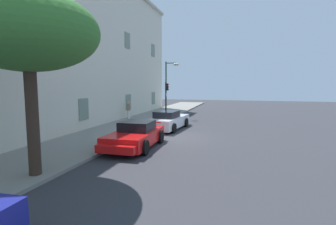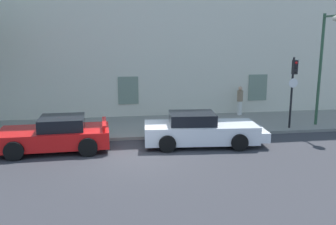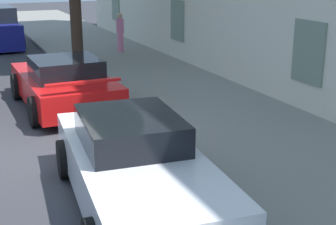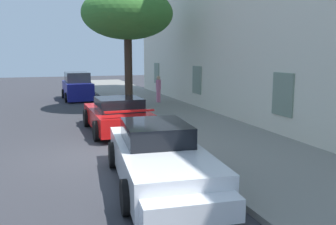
{
  "view_description": "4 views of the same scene",
  "coord_description": "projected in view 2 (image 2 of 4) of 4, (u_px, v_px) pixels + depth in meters",
  "views": [
    {
      "loc": [
        -15.65,
        -4.09,
        3.32
      ],
      "look_at": [
        1.53,
        0.78,
        1.37
      ],
      "focal_mm": 27.62,
      "sensor_mm": 36.0,
      "label": 1
    },
    {
      "loc": [
        -0.88,
        -13.16,
        4.44
      ],
      "look_at": [
        1.28,
        0.6,
        1.53
      ],
      "focal_mm": 38.54,
      "sensor_mm": 36.0,
      "label": 2
    },
    {
      "loc": [
        9.24,
        -1.25,
        3.63
      ],
      "look_at": [
        1.27,
        2.25,
        0.97
      ],
      "focal_mm": 52.29,
      "sensor_mm": 36.0,
      "label": 3
    },
    {
      "loc": [
        10.2,
        -1.26,
        2.97
      ],
      "look_at": [
        0.81,
        1.96,
        1.33
      ],
      "focal_mm": 37.53,
      "sensor_mm": 36.0,
      "label": 4
    }
  ],
  "objects": [
    {
      "name": "ground_plane",
      "position": [
        137.0,
        156.0,
        13.77
      ],
      "size": [
        80.0,
        80.0,
        0.0
      ],
      "primitive_type": "plane",
      "color": "#333338"
    },
    {
      "name": "sidewalk",
      "position": [
        131.0,
        127.0,
        17.96
      ],
      "size": [
        60.0,
        4.31,
        0.14
      ],
      "primitive_type": "cube",
      "color": "gray",
      "rests_on": "ground"
    },
    {
      "name": "building_facade",
      "position": [
        125.0,
        2.0,
        20.43
      ],
      "size": [
        37.29,
        3.98,
        12.81
      ],
      "color": "beige",
      "rests_on": "ground"
    },
    {
      "name": "sportscar_red_lead",
      "position": [
        51.0,
        135.0,
        14.34
      ],
      "size": [
        4.72,
        2.34,
        1.36
      ],
      "color": "red",
      "rests_on": "ground"
    },
    {
      "name": "sportscar_yellow_flank",
      "position": [
        204.0,
        131.0,
        15.12
      ],
      "size": [
        5.21,
        2.38,
        1.38
      ],
      "color": "white",
      "rests_on": "ground"
    },
    {
      "name": "traffic_light",
      "position": [
        293.0,
        80.0,
        16.97
      ],
      "size": [
        0.44,
        0.36,
        3.39
      ],
      "color": "black",
      "rests_on": "sidewalk"
    },
    {
      "name": "street_lamp",
      "position": [
        327.0,
        49.0,
        17.01
      ],
      "size": [
        0.44,
        1.42,
        5.42
      ],
      "color": "#2D5138",
      "rests_on": "sidewalk"
    },
    {
      "name": "pedestrian_strolling",
      "position": [
        240.0,
        100.0,
        20.22
      ],
      "size": [
        0.42,
        0.42,
        1.63
      ],
      "color": "silver",
      "rests_on": "sidewalk"
    }
  ]
}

